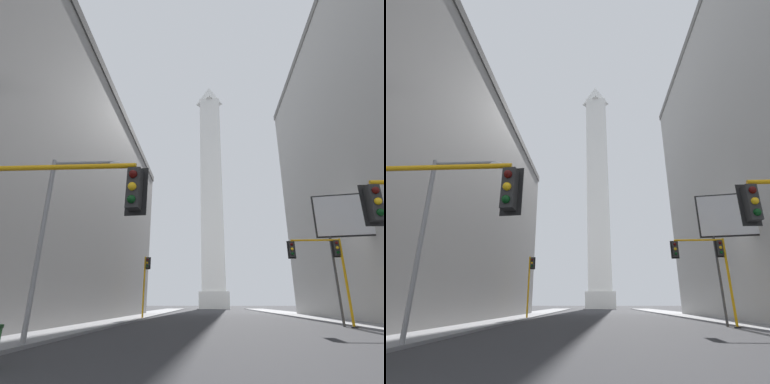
% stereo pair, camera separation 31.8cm
% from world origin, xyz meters
% --- Properties ---
extents(sidewalk_left, '(5.00, 112.99, 0.15)m').
position_xyz_m(sidewalk_left, '(-10.90, 33.90, 0.07)').
color(sidewalk_left, slate).
rests_on(sidewalk_left, ground_plane).
extents(sidewalk_right, '(5.00, 112.99, 0.15)m').
position_xyz_m(sidewalk_right, '(10.90, 33.90, 0.07)').
color(sidewalk_right, slate).
rests_on(sidewalk_right, ground_plane).
extents(obelisk, '(8.81, 8.81, 79.73)m').
position_xyz_m(obelisk, '(0.00, 94.16, 38.66)').
color(obelisk, silver).
rests_on(obelisk, ground_plane).
extents(traffic_light_near_left, '(5.11, 0.52, 5.13)m').
position_xyz_m(traffic_light_near_left, '(-6.42, 6.73, 3.91)').
color(traffic_light_near_left, orange).
rests_on(traffic_light_near_left, ground_plane).
extents(traffic_light_mid_right, '(4.04, 0.52, 6.11)m').
position_xyz_m(traffic_light_mid_right, '(6.90, 22.27, 4.62)').
color(traffic_light_mid_right, orange).
rests_on(traffic_light_mid_right, ground_plane).
extents(traffic_light_mid_left, '(0.78, 0.51, 6.46)m').
position_xyz_m(traffic_light_mid_left, '(-8.47, 33.12, 4.24)').
color(traffic_light_mid_left, orange).
rests_on(traffic_light_mid_left, ground_plane).
extents(street_lamp, '(3.27, 0.36, 7.69)m').
position_xyz_m(street_lamp, '(-8.01, 11.55, 4.80)').
color(street_lamp, gray).
rests_on(street_lamp, ground_plane).
extents(billboard_sign, '(6.04, 1.21, 9.94)m').
position_xyz_m(billboard_sign, '(10.03, 23.12, 7.91)').
color(billboard_sign, '#3F3F42').
rests_on(billboard_sign, ground_plane).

